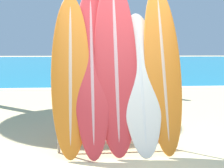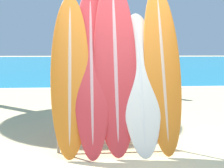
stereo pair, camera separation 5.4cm
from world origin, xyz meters
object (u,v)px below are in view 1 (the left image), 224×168
surfboard_rack (118,119)px  surfboard_slot_2 (116,61)px  surfboard_slot_4 (163,66)px  person_near_water (139,65)px  person_mid_beach (102,68)px  surfboard_slot_3 (141,81)px  surfboard_slot_1 (92,67)px  surfboard_slot_0 (70,72)px

surfboard_rack → surfboard_slot_2: (-0.02, 0.12, 0.80)m
surfboard_slot_4 → person_near_water: size_ratio=1.35×
person_mid_beach → surfboard_slot_3: bearing=-125.2°
surfboard_rack → surfboard_slot_4: surfboard_slot_4 is taller
surfboard_slot_3 → surfboard_slot_4: size_ratio=0.83×
surfboard_slot_3 → person_mid_beach: surfboard_slot_3 is taller
surfboard_slot_1 → person_near_water: surfboard_slot_1 is taller
surfboard_rack → surfboard_slot_4: 0.98m
surfboard_slot_0 → surfboard_slot_3: (0.97, -0.04, -0.12)m
surfboard_slot_0 → person_mid_beach: 4.44m
surfboard_slot_3 → person_near_water: bearing=79.5°
surfboard_slot_0 → person_mid_beach: bearing=80.4°
surfboard_slot_3 → surfboard_slot_4: 0.38m
surfboard_slot_4 → person_mid_beach: (-0.56, 4.35, -0.26)m
person_mid_beach → surfboard_slot_4: bearing=-121.0°
surfboard_rack → person_mid_beach: person_mid_beach is taller
surfboard_slot_2 → surfboard_slot_1: bearing=178.5°
surfboard_slot_0 → person_near_water: (1.96, 5.26, -0.14)m
surfboard_slot_1 → person_near_water: (1.66, 5.21, -0.21)m
surfboard_slot_1 → surfboard_slot_3: (0.68, -0.09, -0.19)m
surfboard_slot_2 → person_near_water: size_ratio=1.42×
surfboard_slot_0 → surfboard_slot_2: size_ratio=0.88×
surfboard_slot_1 → surfboard_slot_2: (0.33, -0.01, 0.08)m
surfboard_rack → person_mid_beach: size_ratio=0.98×
surfboard_slot_0 → surfboard_slot_2: surfboard_slot_2 is taller
person_mid_beach → surfboard_slot_1: bearing=-134.1°
surfboard_slot_0 → person_near_water: surfboard_slot_0 is taller
surfboard_slot_3 → surfboard_rack: bearing=-173.5°
surfboard_rack → surfboard_slot_2: bearing=97.9°
surfboard_rack → surfboard_slot_2: surfboard_slot_2 is taller
surfboard_slot_4 → person_mid_beach: size_ratio=1.40×
surfboard_slot_4 → surfboard_slot_2: bearing=178.2°
surfboard_slot_1 → person_near_water: size_ratio=1.33×
surfboard_slot_0 → surfboard_slot_4: 1.30m
surfboard_slot_1 → person_near_water: bearing=72.3°
surfboard_slot_1 → surfboard_slot_4: size_ratio=0.99×
surfboard_rack → surfboard_slot_4: (0.65, 0.10, 0.73)m
surfboard_slot_3 → person_mid_beach: 4.42m
surfboard_slot_0 → person_near_water: bearing=69.6°
surfboard_rack → person_near_water: (1.31, 5.34, 0.51)m
surfboard_slot_0 → surfboard_slot_2: (0.63, 0.04, 0.15)m
surfboard_slot_0 → surfboard_slot_3: bearing=-2.3°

